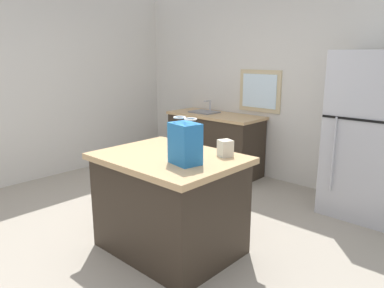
% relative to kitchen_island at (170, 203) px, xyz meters
% --- Properties ---
extents(ground, '(6.54, 6.54, 0.00)m').
position_rel_kitchen_island_xyz_m(ground, '(-0.19, -0.10, -0.46)').
color(ground, '#9E9384').
extents(back_wall, '(5.45, 0.13, 2.76)m').
position_rel_kitchen_island_xyz_m(back_wall, '(-0.20, 2.49, 0.92)').
color(back_wall, silver).
rests_on(back_wall, ground).
extents(left_wall, '(0.10, 5.18, 2.76)m').
position_rel_kitchen_island_xyz_m(left_wall, '(-2.92, -0.10, 0.92)').
color(left_wall, silver).
rests_on(left_wall, ground).
extents(kitchen_island, '(1.26, 0.97, 0.91)m').
position_rel_kitchen_island_xyz_m(kitchen_island, '(0.00, 0.00, 0.00)').
color(kitchen_island, '#33281E').
rests_on(kitchen_island, ground).
extents(refrigerator, '(0.75, 0.75, 1.82)m').
position_rel_kitchen_island_xyz_m(refrigerator, '(1.01, 2.05, 0.45)').
color(refrigerator, '#B7B7BC').
rests_on(refrigerator, ground).
extents(sink_counter, '(1.48, 0.63, 1.09)m').
position_rel_kitchen_island_xyz_m(sink_counter, '(-1.21, 2.11, 0.00)').
color(sink_counter, '#33281E').
rests_on(sink_counter, ground).
extents(shopping_bag, '(0.27, 0.23, 0.38)m').
position_rel_kitchen_island_xyz_m(shopping_bag, '(0.28, -0.09, 0.62)').
color(shopping_bag, '#236BAD').
rests_on(shopping_bag, kitchen_island).
extents(small_box, '(0.15, 0.14, 0.14)m').
position_rel_kitchen_island_xyz_m(small_box, '(0.38, 0.32, 0.52)').
color(small_box, beige).
rests_on(small_box, kitchen_island).
extents(bottle, '(0.06, 0.06, 0.26)m').
position_rel_kitchen_island_xyz_m(bottle, '(-0.07, 0.13, 0.57)').
color(bottle, white).
rests_on(bottle, kitchen_island).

